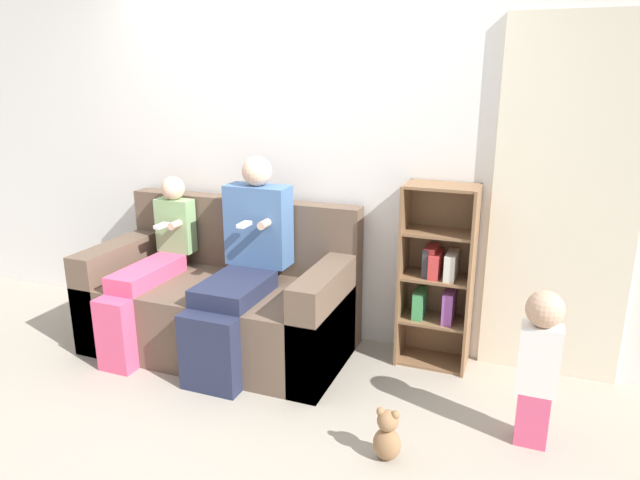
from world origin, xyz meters
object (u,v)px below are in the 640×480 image
object	(u,v)px
couch	(222,303)
teddy_bear	(387,436)
toddler_standing	(539,361)
adult_seated	(243,261)
bookshelf	(437,276)
child_seated	(150,267)

from	to	relation	value
couch	teddy_bear	world-z (taller)	couch
toddler_standing	adult_seated	bearing A→B (deg)	170.83
adult_seated	teddy_bear	xyz separation A→B (m)	(1.14, -0.69, -0.54)
bookshelf	child_seated	bearing A→B (deg)	-165.90
adult_seated	bookshelf	xyz separation A→B (m)	(1.17, 0.41, -0.09)
adult_seated	couch	bearing A→B (deg)	159.27
adult_seated	toddler_standing	bearing A→B (deg)	-9.17
toddler_standing	teddy_bear	size ratio (longest dim) A/B	2.98
couch	teddy_bear	size ratio (longest dim) A/B	6.24
adult_seated	toddler_standing	size ratio (longest dim) A/B	1.58
child_seated	toddler_standing	world-z (taller)	child_seated
bookshelf	toddler_standing	bearing A→B (deg)	-48.07
adult_seated	teddy_bear	size ratio (longest dim) A/B	4.70
toddler_standing	teddy_bear	xyz separation A→B (m)	(-0.65, -0.40, -0.34)
adult_seated	child_seated	distance (m)	0.69
adult_seated	toddler_standing	world-z (taller)	adult_seated
child_seated	couch	bearing A→B (deg)	17.11
adult_seated	child_seated	world-z (taller)	adult_seated
toddler_standing	bookshelf	xyz separation A→B (m)	(-0.63, 0.70, 0.12)
couch	adult_seated	xyz separation A→B (m)	(0.22, -0.08, 0.36)
toddler_standing	child_seated	bearing A→B (deg)	174.65
adult_seated	toddler_standing	distance (m)	1.83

